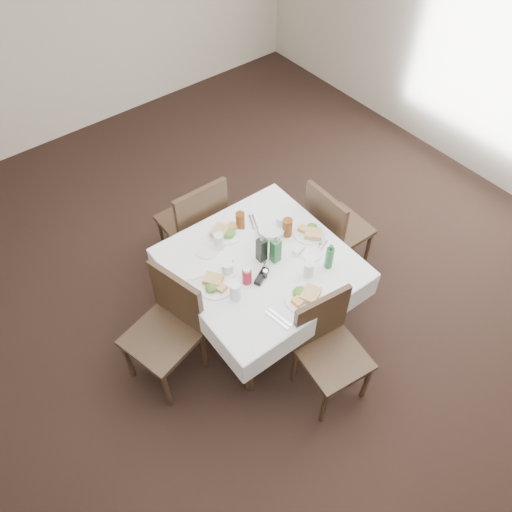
{
  "coord_description": "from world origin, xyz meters",
  "views": [
    {
      "loc": [
        -1.5,
        -1.75,
        3.55
      ],
      "look_at": [
        -0.05,
        0.09,
        0.8
      ],
      "focal_mm": 35.0,
      "sensor_mm": 36.0,
      "label": 1
    }
  ],
  "objects_px": {
    "chair_north": "(196,221)",
    "oil_cruet_green": "(276,250)",
    "chair_east": "(333,226)",
    "water_w": "(235,291)",
    "bread_basket": "(271,232)",
    "ketchup_bottle": "(247,276)",
    "green_bottle": "(329,257)",
    "chair_west": "(169,323)",
    "coffee_mug": "(228,268)",
    "water_s": "(309,270)",
    "water_e": "(281,224)",
    "oil_cruet_dark": "(262,249)",
    "water_n": "(219,241)",
    "dining_table": "(261,269)",
    "chair_south": "(327,342)"
  },
  "relations": [
    {
      "from": "coffee_mug",
      "to": "water_n",
      "type": "bearing_deg",
      "value": 68.68
    },
    {
      "from": "chair_east",
      "to": "coffee_mug",
      "type": "relative_size",
      "value": 6.8
    },
    {
      "from": "water_s",
      "to": "water_n",
      "type": "bearing_deg",
      "value": 119.05
    },
    {
      "from": "water_w",
      "to": "oil_cruet_dark",
      "type": "height_order",
      "value": "oil_cruet_dark"
    },
    {
      "from": "dining_table",
      "to": "green_bottle",
      "type": "distance_m",
      "value": 0.52
    },
    {
      "from": "bread_basket",
      "to": "green_bottle",
      "type": "relative_size",
      "value": 1.0
    },
    {
      "from": "dining_table",
      "to": "water_n",
      "type": "xyz_separation_m",
      "value": [
        -0.16,
        0.3,
        0.15
      ]
    },
    {
      "from": "chair_east",
      "to": "oil_cruet_green",
      "type": "bearing_deg",
      "value": -170.71
    },
    {
      "from": "dining_table",
      "to": "water_w",
      "type": "relative_size",
      "value": 8.83
    },
    {
      "from": "bread_basket",
      "to": "chair_north",
      "type": "bearing_deg",
      "value": 112.98
    },
    {
      "from": "chair_south",
      "to": "chair_west",
      "type": "height_order",
      "value": "chair_west"
    },
    {
      "from": "chair_west",
      "to": "chair_north",
      "type": "bearing_deg",
      "value": 45.2
    },
    {
      "from": "oil_cruet_green",
      "to": "bread_basket",
      "type": "bearing_deg",
      "value": 57.09
    },
    {
      "from": "dining_table",
      "to": "water_n",
      "type": "bearing_deg",
      "value": 117.96
    },
    {
      "from": "water_e",
      "to": "coffee_mug",
      "type": "height_order",
      "value": "water_e"
    },
    {
      "from": "water_w",
      "to": "bread_basket",
      "type": "relative_size",
      "value": 0.64
    },
    {
      "from": "ketchup_bottle",
      "to": "green_bottle",
      "type": "height_order",
      "value": "green_bottle"
    },
    {
      "from": "ketchup_bottle",
      "to": "water_w",
      "type": "bearing_deg",
      "value": -158.2
    },
    {
      "from": "water_s",
      "to": "bread_basket",
      "type": "bearing_deg",
      "value": 84.38
    },
    {
      "from": "chair_west",
      "to": "ketchup_bottle",
      "type": "distance_m",
      "value": 0.65
    },
    {
      "from": "chair_south",
      "to": "water_n",
      "type": "bearing_deg",
      "value": 100.54
    },
    {
      "from": "water_e",
      "to": "green_bottle",
      "type": "bearing_deg",
      "value": -85.59
    },
    {
      "from": "water_e",
      "to": "oil_cruet_dark",
      "type": "xyz_separation_m",
      "value": [
        -0.3,
        -0.13,
        0.04
      ]
    },
    {
      "from": "chair_north",
      "to": "oil_cruet_green",
      "type": "height_order",
      "value": "oil_cruet_green"
    },
    {
      "from": "dining_table",
      "to": "chair_east",
      "type": "height_order",
      "value": "chair_east"
    },
    {
      "from": "chair_east",
      "to": "oil_cruet_dark",
      "type": "xyz_separation_m",
      "value": [
        -0.81,
        -0.05,
        0.33
      ]
    },
    {
      "from": "dining_table",
      "to": "bread_basket",
      "type": "distance_m",
      "value": 0.3
    },
    {
      "from": "chair_west",
      "to": "water_e",
      "type": "height_order",
      "value": "chair_west"
    },
    {
      "from": "chair_north",
      "to": "chair_south",
      "type": "xyz_separation_m",
      "value": [
        0.08,
        -1.51,
        -0.05
      ]
    },
    {
      "from": "chair_east",
      "to": "water_n",
      "type": "height_order",
      "value": "chair_east"
    },
    {
      "from": "chair_east",
      "to": "green_bottle",
      "type": "distance_m",
      "value": 0.7
    },
    {
      "from": "chair_east",
      "to": "coffee_mug",
      "type": "distance_m",
      "value": 1.1
    },
    {
      "from": "oil_cruet_dark",
      "to": "dining_table",
      "type": "bearing_deg",
      "value": -135.1
    },
    {
      "from": "water_e",
      "to": "ketchup_bottle",
      "type": "relative_size",
      "value": 1.0
    },
    {
      "from": "dining_table",
      "to": "water_s",
      "type": "xyz_separation_m",
      "value": [
        0.18,
        -0.31,
        0.15
      ]
    },
    {
      "from": "water_e",
      "to": "green_bottle",
      "type": "relative_size",
      "value": 0.65
    },
    {
      "from": "chair_west",
      "to": "dining_table",
      "type": "bearing_deg",
      "value": -6.96
    },
    {
      "from": "water_w",
      "to": "coffee_mug",
      "type": "height_order",
      "value": "water_w"
    },
    {
      "from": "dining_table",
      "to": "water_w",
      "type": "xyz_separation_m",
      "value": [
        -0.34,
        -0.14,
        0.16
      ]
    },
    {
      "from": "oil_cruet_dark",
      "to": "oil_cruet_green",
      "type": "xyz_separation_m",
      "value": [
        0.07,
        -0.07,
        -0.0
      ]
    },
    {
      "from": "water_s",
      "to": "ketchup_bottle",
      "type": "height_order",
      "value": "ketchup_bottle"
    },
    {
      "from": "bread_basket",
      "to": "oil_cruet_dark",
      "type": "distance_m",
      "value": 0.26
    },
    {
      "from": "bread_basket",
      "to": "ketchup_bottle",
      "type": "relative_size",
      "value": 1.52
    },
    {
      "from": "coffee_mug",
      "to": "chair_west",
      "type": "bearing_deg",
      "value": 177.11
    },
    {
      "from": "water_e",
      "to": "oil_cruet_green",
      "type": "height_order",
      "value": "oil_cruet_green"
    },
    {
      "from": "chair_north",
      "to": "water_e",
      "type": "distance_m",
      "value": 0.8
    },
    {
      "from": "water_w",
      "to": "coffee_mug",
      "type": "distance_m",
      "value": 0.23
    },
    {
      "from": "chair_east",
      "to": "ketchup_bottle",
      "type": "height_order",
      "value": "chair_east"
    },
    {
      "from": "coffee_mug",
      "to": "chair_east",
      "type": "bearing_deg",
      "value": 0.05
    },
    {
      "from": "bread_basket",
      "to": "oil_cruet_dark",
      "type": "xyz_separation_m",
      "value": [
        -0.21,
        -0.14,
        0.08
      ]
    }
  ]
}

